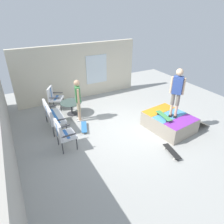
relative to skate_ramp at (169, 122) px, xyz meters
The scene contains 13 objects.
ground_plane 1.59m from the skate_ramp, 66.58° to the left, with size 12.00×12.00×0.10m, color #A8A8A3.
back_wall_cinderblock 5.52m from the skate_ramp, 83.50° to the left, with size 9.00×0.20×2.21m.
house_facade 4.92m from the skate_ramp, 23.44° to the left, with size 0.23×6.00×2.63m.
skate_ramp is the anchor object (origin of this frame).
patio_bench 4.43m from the skate_ramp, 61.64° to the left, with size 1.25×0.55×1.02m.
patio_chair_near_house 5.09m from the skate_ramp, 42.21° to the left, with size 0.81×0.78×1.02m.
patio_chair_by_wall 3.95m from the skate_ramp, 79.57° to the left, with size 0.63×0.56×1.02m.
patio_table 4.06m from the skate_ramp, 45.48° to the left, with size 0.90×0.90×0.57m.
person_watching 3.62m from the skate_ramp, 51.72° to the left, with size 0.47×0.30×1.73m.
person_skater 1.35m from the skate_ramp, behind, with size 0.39×0.36×1.78m.
skateboard_by_bench 3.25m from the skate_ramp, 62.47° to the left, with size 0.82×0.45×0.10m.
skateboard_spare 1.52m from the skate_ramp, 141.62° to the left, with size 0.82×0.35×0.10m.
skateboard_on_ramp 0.53m from the skate_ramp, 96.51° to the left, with size 0.82×0.29×0.10m.
Camera 1 is at (-5.35, 3.57, 4.22)m, focal length 32.37 mm.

